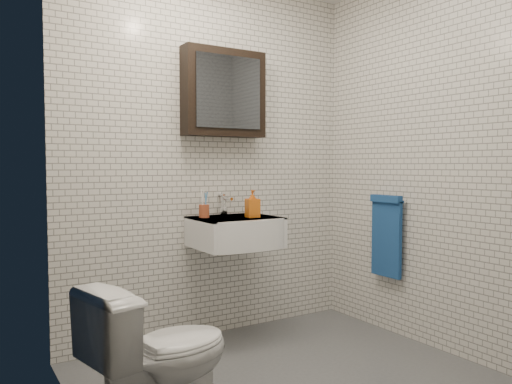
% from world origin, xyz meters
% --- Properties ---
extents(ground, '(2.20, 2.00, 0.01)m').
position_xyz_m(ground, '(0.00, 0.00, 0.01)').
color(ground, '#4D5055').
rests_on(ground, ground).
extents(room_shell, '(2.22, 2.02, 2.51)m').
position_xyz_m(room_shell, '(0.00, 0.00, 1.47)').
color(room_shell, silver).
rests_on(room_shell, ground).
extents(washbasin, '(0.55, 0.50, 0.20)m').
position_xyz_m(washbasin, '(0.05, 0.73, 0.76)').
color(washbasin, white).
rests_on(washbasin, room_shell).
extents(faucet, '(0.06, 0.20, 0.15)m').
position_xyz_m(faucet, '(0.05, 0.93, 0.92)').
color(faucet, silver).
rests_on(faucet, washbasin).
extents(mirror_cabinet, '(0.60, 0.15, 0.60)m').
position_xyz_m(mirror_cabinet, '(0.05, 0.93, 1.70)').
color(mirror_cabinet, black).
rests_on(mirror_cabinet, room_shell).
extents(towel_rail, '(0.09, 0.30, 0.58)m').
position_xyz_m(towel_rail, '(1.04, 0.35, 0.72)').
color(towel_rail, silver).
rests_on(towel_rail, room_shell).
extents(toothbrush_cup, '(0.09, 0.09, 0.19)m').
position_xyz_m(toothbrush_cup, '(-0.14, 0.87, 0.90)').
color(toothbrush_cup, '#A34728').
rests_on(toothbrush_cup, washbasin).
extents(soap_bottle, '(0.10, 0.10, 0.19)m').
position_xyz_m(soap_bottle, '(0.14, 0.70, 0.94)').
color(soap_bottle, orange).
rests_on(soap_bottle, washbasin).
extents(toilet, '(0.74, 0.52, 0.69)m').
position_xyz_m(toilet, '(-0.80, -0.05, 0.34)').
color(toilet, white).
rests_on(toilet, ground).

